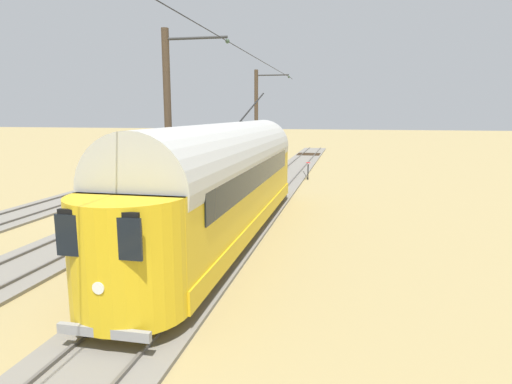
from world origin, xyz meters
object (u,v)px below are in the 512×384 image
Objects in this scene: vintage_streetcar at (226,178)px; catenary_pole_mid_near at (170,129)px; switch_stand at (308,170)px; catenary_pole_foreground at (257,121)px.

vintage_streetcar is 2.23× the size of catenary_pole_mid_near.
catenary_pole_mid_near is 6.29× the size of switch_stand.
switch_stand is at bearing 159.18° from catenary_pole_foreground.
vintage_streetcar is 17.00m from catenary_pole_foreground.
vintage_streetcar is 2.23× the size of catenary_pole_foreground.
switch_stand is (-1.64, -15.23, -1.56)m from vintage_streetcar.
catenary_pole_foreground reaches higher than vintage_streetcar.
catenary_pole_mid_near reaches higher than vintage_streetcar.
vintage_streetcar is at bearing 97.96° from catenary_pole_foreground.
switch_stand is at bearing -105.05° from catenary_pole_mid_near.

